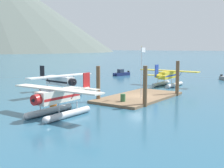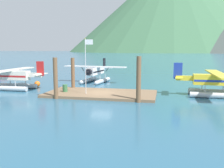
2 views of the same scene
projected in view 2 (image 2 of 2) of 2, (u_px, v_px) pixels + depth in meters
name	position (u px, v px, depth m)	size (l,w,h in m)	color
ground_plane	(101.00, 95.00, 29.34)	(1200.00, 1200.00, 0.00)	#285670
dock_platform	(101.00, 94.00, 29.32)	(12.94, 6.49, 0.30)	brown
piling_near_left	(56.00, 78.00, 26.79)	(0.47, 0.47, 4.52)	brown
piling_near_right	(139.00, 80.00, 24.93)	(0.48, 0.48, 4.72)	brown
piling_far_left	(73.00, 74.00, 32.91)	(0.48, 0.48, 4.29)	brown
flagpole	(86.00, 60.00, 27.91)	(0.95, 0.10, 6.36)	silver
fuel_drum	(65.00, 88.00, 29.75)	(0.62, 0.62, 0.88)	#33663D
mooring_buoy	(37.00, 84.00, 35.78)	(0.82, 0.82, 0.82)	orange
mountain_ridge_west_peak	(172.00, 6.00, 490.54)	(408.67, 408.67, 181.32)	#386042
seaplane_white_bow_left	(95.00, 73.00, 40.06)	(10.49, 7.95, 3.84)	#B7BABF
seaplane_yellow_stbd_fwd	(215.00, 83.00, 28.27)	(7.98, 10.41, 3.84)	#B7BABF
seaplane_cream_port_fwd	(12.00, 78.00, 33.17)	(7.98, 10.41, 3.84)	#B7BABF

